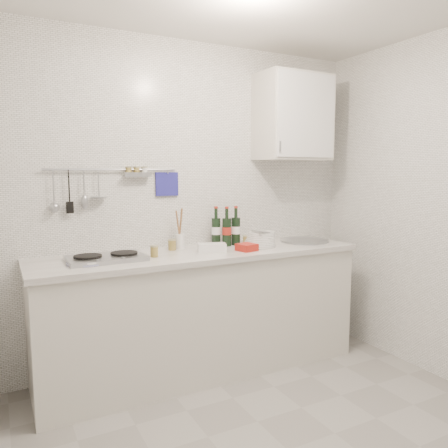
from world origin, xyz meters
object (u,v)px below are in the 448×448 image
(utensil_crock, at_px, (180,239))
(plate_stack_sink, at_px, (260,239))
(plate_stack_hob, at_px, (88,261))
(wall_cabinet, at_px, (293,118))
(wine_bottles, at_px, (226,226))

(utensil_crock, bearing_deg, plate_stack_sink, -17.72)
(plate_stack_sink, xyz_separation_m, utensil_crock, (-0.60, 0.19, 0.02))
(plate_stack_hob, distance_m, utensil_crock, 0.76)
(wall_cabinet, xyz_separation_m, plate_stack_hob, (-1.73, -0.16, -1.02))
(plate_stack_sink, height_order, utensil_crock, utensil_crock)
(plate_stack_hob, xyz_separation_m, wine_bottles, (1.11, 0.18, 0.14))
(plate_stack_hob, height_order, utensil_crock, utensil_crock)
(wall_cabinet, relative_size, plate_stack_sink, 2.51)
(plate_stack_sink, distance_m, utensil_crock, 0.63)
(plate_stack_hob, bearing_deg, utensil_crock, 16.77)
(wall_cabinet, relative_size, plate_stack_hob, 2.65)
(plate_stack_sink, bearing_deg, plate_stack_hob, -178.89)
(plate_stack_hob, relative_size, utensil_crock, 0.85)
(utensil_crock, bearing_deg, plate_stack_hob, -163.23)
(wine_bottles, height_order, utensil_crock, same)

